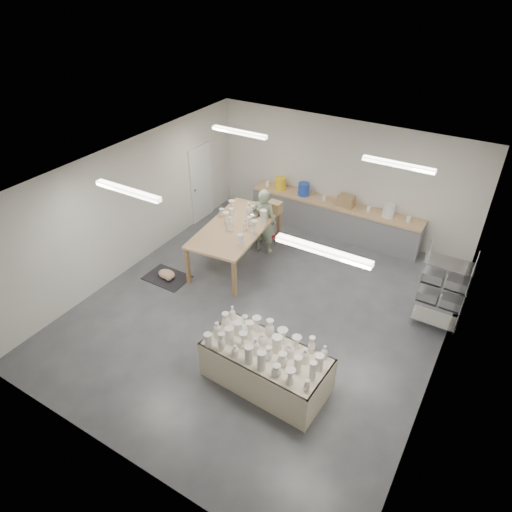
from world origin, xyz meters
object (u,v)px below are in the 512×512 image
Objects in this scene: potter at (264,221)px; red_stool at (269,235)px; drying_table at (266,365)px; work_table at (240,225)px.

red_stool is (-0.00, 0.27, -0.55)m from potter.
drying_table is 0.80× the size of work_table.
work_table reaches higher than red_stool.
drying_table is at bearing -61.13° from red_stool.
potter is 0.61m from red_stool.
red_stool is at bearing 66.32° from work_table.
red_stool is (-2.16, 3.93, -0.14)m from drying_table.
potter is (-2.16, 3.66, 0.41)m from drying_table.
potter is 3.78× the size of red_stool.
drying_table is at bearing 115.93° from potter.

